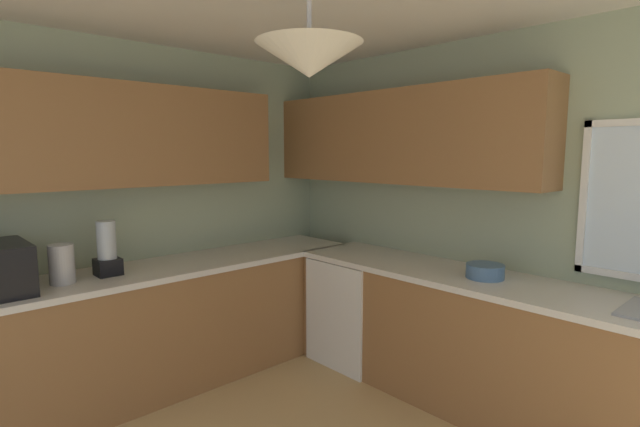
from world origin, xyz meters
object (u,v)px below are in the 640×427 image
(kettle, at_px, (62,264))
(bowl, at_px, (485,271))
(dishwasher, at_px, (358,309))
(blender_appliance, at_px, (107,251))

(kettle, xyz_separation_m, bowl, (1.71, 2.02, -0.08))
(dishwasher, relative_size, bowl, 3.53)
(dishwasher, height_order, blender_appliance, blender_appliance)
(dishwasher, distance_m, blender_appliance, 1.94)
(dishwasher, bearing_deg, kettle, -107.81)
(dishwasher, height_order, kettle, kettle)
(bowl, relative_size, blender_appliance, 0.66)
(kettle, height_order, blender_appliance, blender_appliance)
(dishwasher, height_order, bowl, bowl)
(kettle, relative_size, blender_appliance, 0.68)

